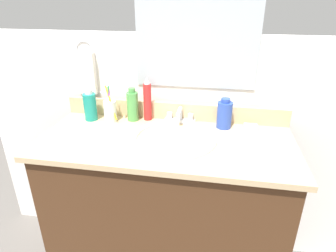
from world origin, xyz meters
The scene contains 15 objects.
vanity_cabinet centered at (0.00, 0.00, 0.42)m, with size 1.12×0.48×0.84m, color #4C2D19.
countertop centered at (0.00, 0.00, 0.85)m, with size 1.17×0.52×0.03m, color #D1B284.
backsplash centered at (0.00, 0.25, 0.91)m, with size 1.17×0.02×0.09m, color #D1B284.
back_wall centered at (0.00, 0.31, 0.65)m, with size 2.27×0.04×1.30m, color white.
mirror_panel centered at (0.10, 0.29, 1.32)m, with size 0.60×0.01×0.56m, color #B2BCC6.
towel_ring centered at (-0.48, 0.29, 1.21)m, with size 0.10×0.10×0.01m, color silver.
hand_towel centered at (-0.48, 0.27, 1.09)m, with size 0.11×0.04×0.22m, color silver.
sink_basin centered at (0.04, 0.02, 0.84)m, with size 0.39×0.39×0.11m.
faucet centered at (0.04, 0.21, 0.90)m, with size 0.16×0.10×0.08m.
bottle_mouthwash_teal centered at (-0.43, 0.16, 0.94)m, with size 0.07×0.07×0.17m.
bottle_shampoo_blue centered at (0.26, 0.18, 0.94)m, with size 0.07×0.07×0.15m.
bottle_spray_red centered at (-0.14, 0.22, 0.97)m, with size 0.04×0.04×0.23m.
bottle_toner_green centered at (-0.21, 0.20, 0.95)m, with size 0.06×0.06×0.18m.
cup_white_ceramic centered at (-0.32, 0.16, 0.93)m, with size 0.08×0.09×0.19m.
soap_bar centered at (0.39, 0.18, 0.88)m, with size 0.06×0.04×0.02m, color white.
Camera 1 is at (0.21, -1.15, 1.47)m, focal length 30.88 mm.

